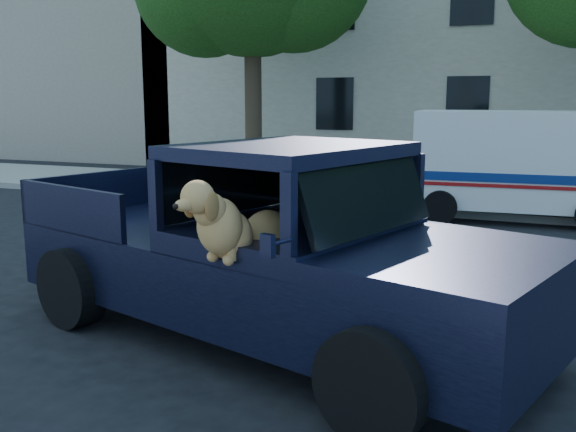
{
  "coord_description": "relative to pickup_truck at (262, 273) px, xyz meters",
  "views": [
    {
      "loc": [
        3.06,
        -5.85,
        2.39
      ],
      "look_at": [
        0.98,
        -0.57,
        1.34
      ],
      "focal_mm": 40.0,
      "sensor_mm": 36.0,
      "label": 1
    }
  ],
  "objects": [
    {
      "name": "ground",
      "position": [
        -0.54,
        0.16,
        -0.67
      ],
      "size": [
        120.0,
        120.0,
        0.0
      ],
      "primitive_type": "plane",
      "color": "black",
      "rests_on": "ground"
    },
    {
      "name": "lane_stripes",
      "position": [
        1.46,
        3.56,
        -0.66
      ],
      "size": [
        21.6,
        0.14,
        0.01
      ],
      "primitive_type": null,
      "color": "silver",
      "rests_on": "ground"
    },
    {
      "name": "far_sidewalk",
      "position": [
        -0.54,
        9.36,
        -0.59
      ],
      "size": [
        60.0,
        4.0,
        0.15
      ],
      "primitive_type": "cube",
      "color": "gray",
      "rests_on": "ground"
    },
    {
      "name": "building_main",
      "position": [
        2.46,
        16.66,
        3.83
      ],
      "size": [
        26.0,
        6.0,
        9.0
      ],
      "primitive_type": "cube",
      "color": "beige",
      "rests_on": "ground"
    },
    {
      "name": "building_left",
      "position": [
        -15.54,
        16.66,
        3.33
      ],
      "size": [
        12.0,
        6.0,
        8.0
      ],
      "primitive_type": "cube",
      "color": "tan",
      "rests_on": "ground"
    },
    {
      "name": "pickup_truck",
      "position": [
        0.0,
        0.0,
        0.0
      ],
      "size": [
        5.89,
        3.69,
        1.97
      ],
      "rotation": [
        0.0,
        0.0,
        -0.3
      ],
      "color": "black",
      "rests_on": "ground"
    },
    {
      "name": "mail_truck",
      "position": [
        2.04,
        7.6,
        0.27
      ],
      "size": [
        3.99,
        2.17,
        2.14
      ],
      "rotation": [
        0.0,
        0.0,
        0.05
      ],
      "color": "silver",
      "rests_on": "ground"
    }
  ]
}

